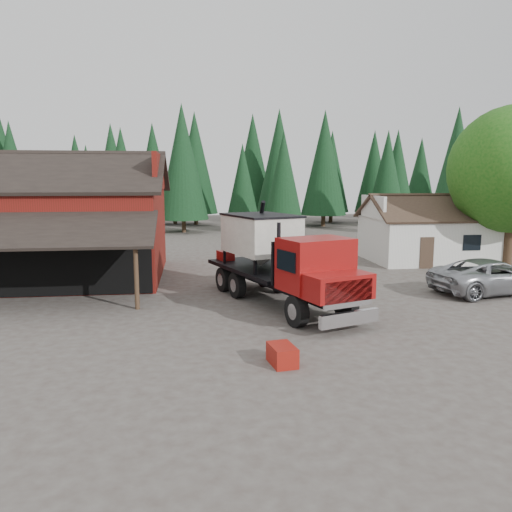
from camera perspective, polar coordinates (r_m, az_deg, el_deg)
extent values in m
plane|color=#443A35|center=(20.50, 1.88, -7.06)|extent=(120.00, 120.00, 0.00)
cube|color=maroon|center=(30.63, -22.13, 2.33)|extent=(12.00, 10.00, 5.00)
cube|color=black|center=(28.07, -23.83, 8.86)|extent=(12.80, 5.53, 2.35)
cube|color=black|center=(32.90, -21.38, 8.88)|extent=(12.80, 5.53, 2.35)
cube|color=maroon|center=(29.52, -11.04, 9.40)|extent=(0.25, 7.00, 2.00)
cube|color=black|center=(24.25, -26.15, 2.69)|extent=(12.40, 3.53, 1.44)
cylinder|color=#382619|center=(22.10, -13.51, -2.41)|extent=(0.20, 0.20, 2.80)
cube|color=black|center=(25.88, -24.86, -0.03)|extent=(11.70, 0.08, 3.90)
cube|color=silver|center=(36.51, 19.01, 1.85)|extent=(8.00, 6.00, 3.00)
cube|color=#38281E|center=(34.99, 20.28, 5.20)|extent=(8.60, 3.42, 1.80)
cube|color=#38281E|center=(37.67, 18.16, 5.52)|extent=(8.60, 3.42, 1.80)
cube|color=silver|center=(34.73, 13.24, 5.49)|extent=(0.20, 4.20, 1.50)
cube|color=silver|center=(38.28, 24.57, 5.21)|extent=(0.20, 4.20, 1.50)
cube|color=#38281E|center=(33.23, 18.94, 0.34)|extent=(0.90, 0.06, 2.00)
cube|color=black|center=(34.58, 23.45, 1.41)|extent=(1.20, 0.06, 1.00)
cylinder|color=#382619|center=(35.95, 26.86, 1.44)|extent=(0.60, 0.60, 3.20)
sphere|color=#175212|center=(35.74, 24.92, 7.01)|extent=(4.40, 4.40, 4.40)
cylinder|color=#382619|center=(50.54, 3.13, 3.30)|extent=(0.44, 0.44, 1.60)
cone|color=black|center=(50.31, 3.17, 9.09)|extent=(3.96, 3.96, 9.00)
cylinder|color=#382619|center=(52.20, 21.53, 2.88)|extent=(0.44, 0.44, 1.60)
cone|color=black|center=(52.00, 21.91, 9.58)|extent=(4.84, 4.84, 11.00)
cylinder|color=#382619|center=(53.68, -8.24, 3.54)|extent=(0.44, 0.44, 1.60)
cone|color=black|center=(53.50, -8.40, 10.60)|extent=(5.28, 5.28, 12.00)
cylinder|color=black|center=(19.17, 4.67, -6.31)|extent=(0.78, 1.28, 1.22)
cylinder|color=black|center=(20.47, 10.24, -5.45)|extent=(0.78, 1.28, 1.22)
cylinder|color=black|center=(23.73, -2.18, -3.36)|extent=(0.78, 1.28, 1.22)
cylinder|color=black|center=(24.79, 2.71, -2.83)|extent=(0.78, 1.28, 1.22)
cylinder|color=black|center=(25.11, -3.70, -2.69)|extent=(0.78, 1.28, 1.22)
cylinder|color=black|center=(26.12, 0.99, -2.23)|extent=(0.78, 1.28, 1.22)
cube|color=black|center=(22.62, 2.41, -2.81)|extent=(4.41, 9.39, 0.44)
cube|color=silver|center=(18.46, 10.62, -7.03)|extent=(2.47, 1.06, 0.50)
cube|color=silver|center=(18.33, 10.49, -4.27)|extent=(2.02, 0.83, 1.00)
cube|color=maroon|center=(18.81, 9.26, -3.39)|extent=(2.84, 2.21, 0.94)
cube|color=maroon|center=(19.85, 6.82, -0.90)|extent=(3.15, 2.69, 2.05)
cube|color=black|center=(19.08, 8.33, -0.31)|extent=(2.22, 0.88, 1.00)
cylinder|color=black|center=(20.01, 2.61, 1.00)|extent=(0.20, 0.20, 2.00)
cube|color=black|center=(20.77, 5.10, -0.60)|extent=(2.60, 1.06, 1.78)
cube|color=black|center=(23.90, 0.56, -1.44)|extent=(4.86, 7.02, 0.18)
cube|color=beige|center=(23.67, 0.57, 2.48)|extent=(3.65, 4.32, 1.78)
cone|color=beige|center=(23.81, 0.57, -0.18)|extent=(3.13, 3.13, 0.78)
cube|color=black|center=(23.58, 0.57, 4.68)|extent=(3.80, 4.46, 0.09)
cylinder|color=black|center=(25.35, 0.25, 2.64)|extent=(0.41, 2.47, 3.39)
cube|color=maroon|center=(25.93, -3.50, 0.04)|extent=(0.93, 1.06, 0.50)
cylinder|color=silver|center=(21.41, 8.50, -3.87)|extent=(0.96, 1.26, 0.62)
imported|color=#A5A7AC|center=(27.25, 25.36, -2.10)|extent=(6.53, 3.83, 1.71)
cube|color=maroon|center=(15.48, 3.02, -11.22)|extent=(0.86, 1.19, 0.60)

